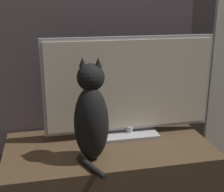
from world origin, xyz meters
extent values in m
cube|color=brown|center=(0.00, 0.90, 0.24)|extent=(1.10, 0.56, 0.48)
cube|color=#B7B7BC|center=(0.14, 1.01, 0.49)|extent=(0.32, 0.19, 0.02)
cylinder|color=#B7B7BC|center=(0.14, 1.01, 0.51)|extent=(0.04, 0.04, 0.03)
cube|color=#B7B7BC|center=(0.14, 1.01, 0.78)|extent=(0.96, 0.02, 0.53)
cube|color=silver|center=(0.14, 1.00, 0.78)|extent=(0.92, 0.01, 0.50)
ellipsoid|color=black|center=(-0.11, 0.77, 0.66)|extent=(0.19, 0.18, 0.37)
ellipsoid|color=olive|center=(-0.10, 0.83, 0.64)|extent=(0.10, 0.07, 0.20)
sphere|color=black|center=(-0.11, 0.80, 0.88)|extent=(0.15, 0.15, 0.13)
cone|color=black|center=(-0.14, 0.81, 0.95)|extent=(0.04, 0.04, 0.04)
cone|color=black|center=(-0.07, 0.80, 0.95)|extent=(0.04, 0.04, 0.04)
cylinder|color=black|center=(-0.13, 0.67, 0.49)|extent=(0.11, 0.22, 0.03)
camera|label=1|loc=(-0.31, -0.60, 1.23)|focal=50.00mm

